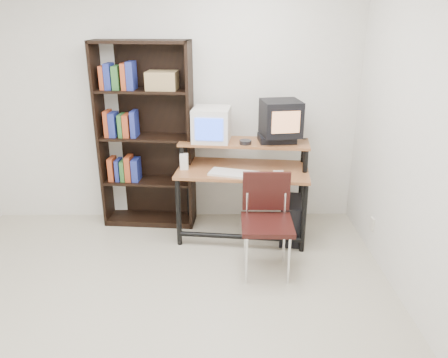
{
  "coord_description": "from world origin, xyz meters",
  "views": [
    {
      "loc": [
        0.53,
        -2.59,
        2.2
      ],
      "look_at": [
        0.56,
        1.1,
        0.78
      ],
      "focal_mm": 35.0,
      "sensor_mm": 36.0,
      "label": 1
    }
  ],
  "objects_px": {
    "computer_desk": "(243,171)",
    "school_chair": "(267,213)",
    "crt_tv": "(281,118)",
    "bookshelf": "(146,135)",
    "crt_monitor": "(212,125)",
    "pc_tower": "(290,220)"
  },
  "relations": [
    {
      "from": "computer_desk",
      "to": "school_chair",
      "type": "relative_size",
      "value": 1.54
    },
    {
      "from": "crt_tv",
      "to": "bookshelf",
      "type": "relative_size",
      "value": 0.21
    },
    {
      "from": "crt_monitor",
      "to": "crt_tv",
      "type": "distance_m",
      "value": 0.69
    },
    {
      "from": "crt_monitor",
      "to": "bookshelf",
      "type": "relative_size",
      "value": 0.21
    },
    {
      "from": "computer_desk",
      "to": "bookshelf",
      "type": "height_order",
      "value": "bookshelf"
    },
    {
      "from": "pc_tower",
      "to": "computer_desk",
      "type": "bearing_deg",
      "value": 175.66
    },
    {
      "from": "crt_tv",
      "to": "bookshelf",
      "type": "xyz_separation_m",
      "value": [
        -1.37,
        0.23,
        -0.23
      ]
    },
    {
      "from": "crt_tv",
      "to": "bookshelf",
      "type": "bearing_deg",
      "value": 162.3
    },
    {
      "from": "pc_tower",
      "to": "crt_monitor",
      "type": "bearing_deg",
      "value": 171.13
    },
    {
      "from": "crt_tv",
      "to": "pc_tower",
      "type": "relative_size",
      "value": 0.92
    },
    {
      "from": "crt_monitor",
      "to": "crt_tv",
      "type": "height_order",
      "value": "crt_tv"
    },
    {
      "from": "computer_desk",
      "to": "pc_tower",
      "type": "relative_size",
      "value": 3.04
    },
    {
      "from": "bookshelf",
      "to": "school_chair",
      "type": "bearing_deg",
      "value": -34.78
    },
    {
      "from": "pc_tower",
      "to": "school_chair",
      "type": "distance_m",
      "value": 0.72
    },
    {
      "from": "pc_tower",
      "to": "bookshelf",
      "type": "height_order",
      "value": "bookshelf"
    },
    {
      "from": "crt_monitor",
      "to": "crt_tv",
      "type": "relative_size",
      "value": 1.0
    },
    {
      "from": "crt_monitor",
      "to": "computer_desk",
      "type": "bearing_deg",
      "value": -16.95
    },
    {
      "from": "crt_tv",
      "to": "bookshelf",
      "type": "height_order",
      "value": "bookshelf"
    },
    {
      "from": "crt_monitor",
      "to": "bookshelf",
      "type": "xyz_separation_m",
      "value": [
        -0.69,
        0.18,
        -0.15
      ]
    },
    {
      "from": "school_chair",
      "to": "bookshelf",
      "type": "distance_m",
      "value": 1.61
    },
    {
      "from": "pc_tower",
      "to": "school_chair",
      "type": "bearing_deg",
      "value": -110.38
    },
    {
      "from": "computer_desk",
      "to": "crt_monitor",
      "type": "height_order",
      "value": "crt_monitor"
    }
  ]
}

